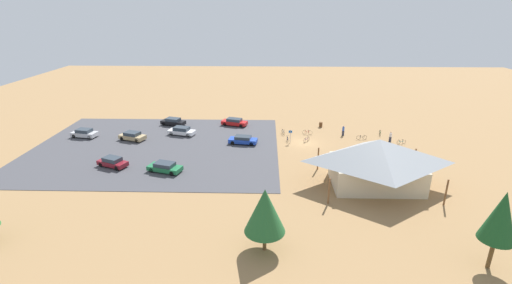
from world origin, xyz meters
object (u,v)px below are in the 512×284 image
Objects in this scene: pine_far_west at (501,217)px; trash_bin at (321,125)px; car_maroon_by_curb at (113,162)px; visitor_crossing_yard at (390,137)px; bicycle_silver_near_porch at (283,132)px; visitor_at_bikes at (343,130)px; car_white_second_row at (182,131)px; car_green_mid_lot at (165,167)px; car_black_far_end at (173,122)px; car_red_near_entry at (234,122)px; car_blue_aisle_side at (243,140)px; bicycle_blue_yard_center at (288,139)px; bike_pavilion at (377,160)px; bicycle_purple_yard_left at (306,140)px; bicycle_green_trailside at (380,133)px; bicycle_red_near_sign at (307,132)px; bicycle_black_edge_south at (362,137)px; pine_east at (265,211)px; bicycle_teal_by_bin at (401,142)px; car_tan_end_stall at (132,136)px; car_silver_inner_stall at (84,133)px; lot_sign at (290,135)px.

trash_bin is at bearing -76.95° from pine_far_west.
visitor_crossing_yard is at bearing -165.13° from car_maroon_by_curb.
visitor_at_bikes reaches higher than bicycle_silver_near_porch.
car_white_second_row is 14.95m from car_green_mid_lot.
car_red_near_entry is at bearing -179.43° from car_black_far_end.
car_blue_aisle_side is 24.03m from visitor_crossing_yard.
bicycle_blue_yard_center is at bearing -168.66° from car_blue_aisle_side.
pine_far_west is at bearing 109.87° from bike_pavilion.
car_blue_aisle_side is 17.51m from visitor_at_bikes.
bicycle_green_trailside is at bearing -164.32° from bicycle_purple_yard_left.
bicycle_blue_yard_center is (3.59, 3.43, -0.02)m from bicycle_red_near_sign.
bike_pavilion reaches higher than car_white_second_row.
bicycle_purple_yard_left is at bearing 8.28° from bicycle_black_edge_south.
car_red_near_entry is (21.79, -6.90, 0.36)m from bicycle_black_edge_south.
pine_east reaches higher than visitor_crossing_yard.
car_red_near_entry reaches higher than bicycle_teal_by_bin.
bicycle_purple_yard_left is 25.23m from car_black_far_end.
car_green_mid_lot is at bearing 29.99° from visitor_at_bikes.
visitor_crossing_yard is (-33.76, -12.43, 0.23)m from car_green_mid_lot.
bicycle_black_edge_south reaches higher than bicycle_teal_by_bin.
bicycle_purple_yard_left is at bearing 15.68° from bicycle_green_trailside.
pine_east is 1.32× the size of car_tan_end_stall.
car_silver_inner_stall is 2.53× the size of visitor_crossing_yard.
bicycle_teal_by_bin is 29.05m from car_red_near_entry.
car_tan_end_stall is (29.21, 3.68, 0.35)m from bicycle_red_near_sign.
car_red_near_entry reaches higher than car_blue_aisle_side.
bike_pavilion reaches higher than bicycle_green_trailside.
lot_sign is at bearing 157.73° from car_black_far_end.
bicycle_blue_yard_center is at bearing -4.10° from bicycle_purple_yard_left.
bicycle_green_trailside is at bearing -168.17° from car_blue_aisle_side.
pine_east is 1.38× the size of car_silver_inner_stall.
bicycle_silver_near_porch is 0.37× the size of car_maroon_by_curb.
bicycle_teal_by_bin is 0.34× the size of car_blue_aisle_side.
car_tan_end_stall reaches higher than car_black_far_end.
visitor_at_bikes is (5.69, -33.61, -4.05)m from pine_far_west.
car_tan_end_stall is at bearing -52.21° from pine_east.
bicycle_green_trailside is at bearing -148.18° from bicycle_black_edge_south.
bicycle_green_trailside is 0.38× the size of car_silver_inner_stall.
pine_east reaches higher than bicycle_blue_yard_center.
bicycle_purple_yard_left is at bearing 81.66° from bicycle_red_near_sign.
lot_sign reaches higher than trash_bin.
car_green_mid_lot reaches higher than bicycle_silver_near_porch.
bicycle_silver_near_porch is 0.34× the size of car_white_second_row.
bicycle_red_near_sign is at bearing -177.78° from car_white_second_row.
pine_east is at bearing 84.59° from bicycle_silver_near_porch.
car_blue_aisle_side is at bearing 11.34° from bicycle_blue_yard_center.
trash_bin reaches higher than bicycle_teal_by_bin.
car_silver_inner_stall reaches higher than car_green_mid_lot.
bicycle_blue_yard_center is at bearing -2.59° from bicycle_teal_by_bin.
bicycle_blue_yard_center is 0.36× the size of car_tan_end_stall.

